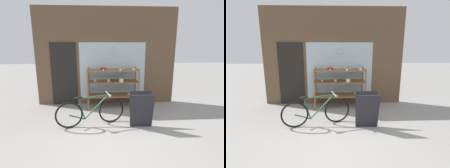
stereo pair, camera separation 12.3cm
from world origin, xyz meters
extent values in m
plane|color=gray|center=(0.00, 0.00, 0.00)|extent=(30.00, 30.00, 0.00)
cube|color=brown|center=(0.00, 2.62, 1.61)|extent=(4.69, 0.08, 3.22)
cube|color=#A3B7C1|center=(0.20, 2.57, 1.15)|extent=(2.21, 0.02, 1.90)
cube|color=black|center=(-1.43, 2.56, 1.05)|extent=(0.84, 0.03, 2.10)
torus|color=#B7B7BC|center=(0.20, 2.55, 1.85)|extent=(0.26, 0.06, 0.26)
cylinder|color=brown|center=(-0.61, 1.90, 0.66)|extent=(0.04, 0.04, 1.31)
cylinder|color=brown|center=(0.97, 1.90, 0.66)|extent=(0.04, 0.04, 1.31)
cylinder|color=brown|center=(-0.61, 2.45, 0.66)|extent=(0.04, 0.04, 1.31)
cylinder|color=brown|center=(0.97, 2.45, 0.66)|extent=(0.04, 0.04, 1.31)
cube|color=brown|center=(0.18, 2.18, 0.41)|extent=(1.62, 0.59, 0.02)
cube|color=brown|center=(0.18, 2.18, 0.87)|extent=(1.62, 0.59, 0.02)
cube|color=brown|center=(0.18, 2.18, 1.24)|extent=(1.62, 0.59, 0.02)
cylinder|color=pink|center=(0.05, 2.17, 0.91)|extent=(0.11, 0.11, 0.07)
cube|color=white|center=(0.05, 2.11, 0.90)|extent=(0.05, 0.00, 0.04)
cylinder|color=maroon|center=(-0.12, 2.14, 1.29)|extent=(0.17, 0.17, 0.07)
cube|color=white|center=(-0.12, 2.05, 1.27)|extent=(0.05, 0.00, 0.04)
ellipsoid|color=tan|center=(-0.38, 2.17, 0.91)|extent=(0.08, 0.07, 0.06)
cube|color=white|center=(-0.38, 2.12, 0.90)|extent=(0.05, 0.00, 0.04)
ellipsoid|color=#AD7F4C|center=(0.39, 2.00, 1.29)|extent=(0.11, 0.09, 0.08)
cube|color=white|center=(0.39, 1.94, 1.27)|extent=(0.05, 0.00, 0.04)
ellipsoid|color=brown|center=(0.51, 2.31, 1.29)|extent=(0.09, 0.08, 0.07)
cube|color=white|center=(0.51, 2.26, 1.27)|extent=(0.05, 0.00, 0.04)
torus|color=beige|center=(0.83, 2.09, 1.27)|extent=(0.12, 0.12, 0.04)
cube|color=white|center=(0.83, 2.02, 1.27)|extent=(0.05, 0.00, 0.04)
cylinder|color=beige|center=(0.44, 2.06, 0.93)|extent=(0.14, 0.14, 0.11)
cube|color=white|center=(0.44, 1.98, 0.90)|extent=(0.05, 0.00, 0.04)
cylinder|color=#7A995B|center=(0.06, 2.02, 0.44)|extent=(0.15, 0.15, 0.05)
cube|color=white|center=(0.06, 1.93, 0.44)|extent=(0.05, 0.00, 0.04)
torus|color=tan|center=(0.72, 2.22, 0.44)|extent=(0.13, 0.13, 0.05)
cube|color=white|center=(0.72, 2.14, 0.44)|extent=(0.05, 0.00, 0.04)
torus|color=black|center=(-1.00, 0.76, 0.34)|extent=(0.67, 0.21, 0.68)
torus|color=black|center=(0.06, 1.03, 0.34)|extent=(0.67, 0.21, 0.68)
cylinder|color=#235133|center=(-0.33, 0.93, 0.48)|extent=(0.64, 0.19, 0.62)
cylinder|color=#235133|center=(-0.39, 0.92, 0.76)|extent=(0.75, 0.22, 0.07)
cylinder|color=#235133|center=(-0.70, 0.84, 0.46)|extent=(0.17, 0.07, 0.56)
cylinder|color=#235133|center=(-0.82, 0.81, 0.26)|extent=(0.39, 0.13, 0.18)
ellipsoid|color=black|center=(-0.76, 0.82, 0.77)|extent=(0.24, 0.14, 0.06)
cylinder|color=#B2B2B7|center=(-0.02, 1.01, 0.80)|extent=(0.13, 0.45, 0.02)
cube|color=#232328|center=(0.79, 0.64, 0.45)|extent=(0.56, 0.21, 0.89)
cube|color=#232328|center=(0.79, 0.82, 0.45)|extent=(0.56, 0.21, 0.89)
camera|label=1|loc=(-0.22, -3.31, 2.07)|focal=28.00mm
camera|label=2|loc=(-0.10, -3.31, 2.07)|focal=28.00mm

